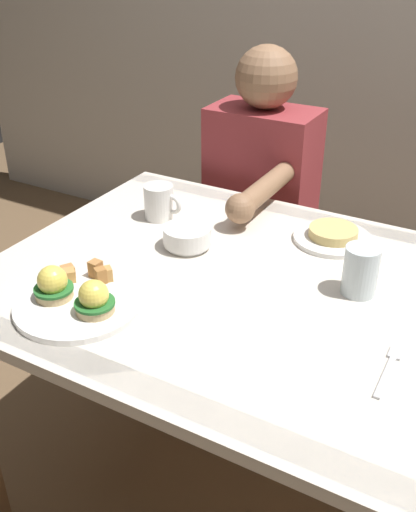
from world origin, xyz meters
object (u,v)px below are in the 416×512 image
object	(u,v)px
water_glass_near	(360,273)
side_plate	(333,236)
dining_table	(249,322)
diner_person	(258,201)
eggs_benedict_plate	(77,297)
coffee_mug	(160,201)
fruit_bowl	(187,237)
fork	(389,368)

from	to	relation	value
water_glass_near	side_plate	xyz separation A→B (m)	(-0.13, 0.21, -0.03)
dining_table	diner_person	world-z (taller)	diner_person
side_plate	dining_table	bearing A→B (deg)	-107.93
dining_table	eggs_benedict_plate	xyz separation A→B (m)	(-0.28, -0.26, 0.13)
water_glass_near	dining_table	bearing A→B (deg)	-159.91
dining_table	coffee_mug	bearing A→B (deg)	153.30
water_glass_near	fruit_bowl	bearing A→B (deg)	-179.24
coffee_mug	eggs_benedict_plate	bearing A→B (deg)	-79.15
side_plate	fruit_bowl	bearing A→B (deg)	-145.14
water_glass_near	diner_person	bearing A→B (deg)	132.84
eggs_benedict_plate	diner_person	distance (m)	0.87
eggs_benedict_plate	dining_table	bearing A→B (deg)	43.46
diner_person	eggs_benedict_plate	bearing A→B (deg)	-91.25
coffee_mug	water_glass_near	xyz separation A→B (m)	(0.59, -0.10, -0.00)
dining_table	side_plate	size ratio (longest dim) A/B	6.00
fruit_bowl	coffee_mug	xyz separation A→B (m)	(-0.15, 0.11, 0.02)
eggs_benedict_plate	fork	world-z (taller)	eggs_benedict_plate
dining_table	water_glass_near	bearing A→B (deg)	20.09
side_plate	diner_person	size ratio (longest dim) A/B	0.18
dining_table	fork	world-z (taller)	fork
coffee_mug	side_plate	xyz separation A→B (m)	(0.46, 0.10, -0.04)
fruit_bowl	diner_person	distance (m)	0.54
fork	fruit_bowl	bearing A→B (deg)	158.74
fruit_bowl	dining_table	bearing A→B (deg)	-19.59
fruit_bowl	water_glass_near	size ratio (longest dim) A/B	1.08
dining_table	side_plate	xyz separation A→B (m)	(0.09, 0.29, 0.12)
water_glass_near	side_plate	size ratio (longest dim) A/B	0.56
fork	water_glass_near	size ratio (longest dim) A/B	1.39
side_plate	diner_person	xyz separation A→B (m)	(-0.35, 0.31, -0.10)
fork	dining_table	bearing A→B (deg)	157.74
eggs_benedict_plate	coffee_mug	size ratio (longest dim) A/B	2.42
fruit_bowl	diner_person	size ratio (longest dim) A/B	0.11
dining_table	coffee_mug	distance (m)	0.44
dining_table	diner_person	bearing A→B (deg)	113.40
eggs_benedict_plate	water_glass_near	world-z (taller)	water_glass_near
eggs_benedict_plate	fruit_bowl	bearing A→B (deg)	78.82
eggs_benedict_plate	diner_person	size ratio (longest dim) A/B	0.24
fruit_bowl	side_plate	distance (m)	0.37
dining_table	diner_person	distance (m)	0.65
eggs_benedict_plate	fork	bearing A→B (deg)	10.99
eggs_benedict_plate	diner_person	bearing A→B (deg)	88.75
diner_person	side_plate	bearing A→B (deg)	-41.55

